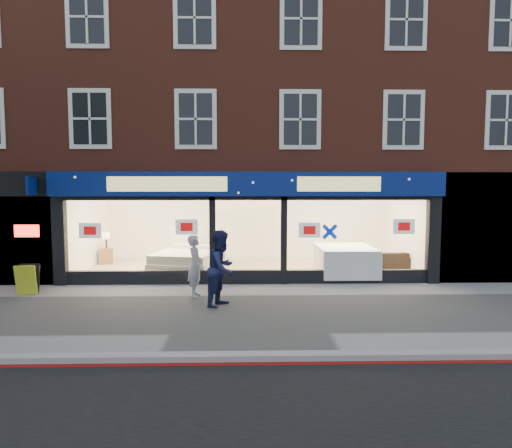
{
  "coord_description": "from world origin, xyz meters",
  "views": [
    {
      "loc": [
        -0.09,
        -10.29,
        2.9
      ],
      "look_at": [
        0.22,
        2.5,
        1.82
      ],
      "focal_mm": 32.0,
      "sensor_mm": 36.0,
      "label": 1
    }
  ],
  "objects_px": {
    "sofa": "(383,260)",
    "a_board": "(28,279)",
    "pedestrian_blue": "(222,268)",
    "display_bed": "(188,260)",
    "mattress_stack": "(345,260)",
    "pedestrian_grey": "(195,266)"
  },
  "relations": [
    {
      "from": "sofa",
      "to": "a_board",
      "type": "xyz_separation_m",
      "value": [
        -10.49,
        -3.1,
        0.03
      ]
    },
    {
      "from": "pedestrian_blue",
      "to": "sofa",
      "type": "bearing_deg",
      "value": -24.72
    },
    {
      "from": "display_bed",
      "to": "mattress_stack",
      "type": "distance_m",
      "value": 5.1
    },
    {
      "from": "pedestrian_grey",
      "to": "pedestrian_blue",
      "type": "height_order",
      "value": "pedestrian_blue"
    },
    {
      "from": "sofa",
      "to": "a_board",
      "type": "bearing_deg",
      "value": 13.14
    },
    {
      "from": "mattress_stack",
      "to": "pedestrian_blue",
      "type": "relative_size",
      "value": 1.19
    },
    {
      "from": "display_bed",
      "to": "pedestrian_grey",
      "type": "relative_size",
      "value": 1.67
    },
    {
      "from": "display_bed",
      "to": "sofa",
      "type": "distance_m",
      "value": 6.58
    },
    {
      "from": "mattress_stack",
      "to": "sofa",
      "type": "relative_size",
      "value": 1.11
    },
    {
      "from": "sofa",
      "to": "pedestrian_blue",
      "type": "distance_m",
      "value": 6.84
    },
    {
      "from": "display_bed",
      "to": "sofa",
      "type": "height_order",
      "value": "display_bed"
    },
    {
      "from": "sofa",
      "to": "pedestrian_blue",
      "type": "height_order",
      "value": "pedestrian_blue"
    },
    {
      "from": "a_board",
      "to": "pedestrian_blue",
      "type": "relative_size",
      "value": 0.45
    },
    {
      "from": "pedestrian_grey",
      "to": "pedestrian_blue",
      "type": "bearing_deg",
      "value": -141.74
    },
    {
      "from": "sofa",
      "to": "pedestrian_blue",
      "type": "bearing_deg",
      "value": 36.29
    },
    {
      "from": "pedestrian_blue",
      "to": "pedestrian_grey",
      "type": "bearing_deg",
      "value": 63.35
    },
    {
      "from": "a_board",
      "to": "pedestrian_blue",
      "type": "xyz_separation_m",
      "value": [
        5.24,
        -1.25,
        0.51
      ]
    },
    {
      "from": "display_bed",
      "to": "pedestrian_grey",
      "type": "height_order",
      "value": "pedestrian_grey"
    },
    {
      "from": "mattress_stack",
      "to": "pedestrian_grey",
      "type": "relative_size",
      "value": 1.35
    },
    {
      "from": "sofa",
      "to": "pedestrian_blue",
      "type": "xyz_separation_m",
      "value": [
        -5.26,
        -4.35,
        0.53
      ]
    },
    {
      "from": "a_board",
      "to": "display_bed",
      "type": "bearing_deg",
      "value": 29.26
    },
    {
      "from": "sofa",
      "to": "pedestrian_grey",
      "type": "bearing_deg",
      "value": 26.13
    }
  ]
}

